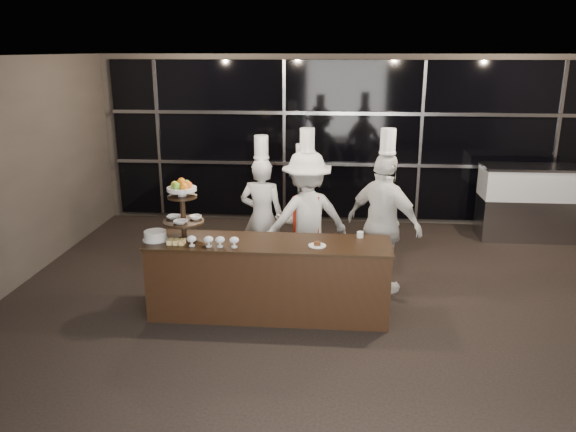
# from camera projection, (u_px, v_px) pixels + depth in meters

# --- Properties ---
(room) EXTENTS (10.00, 10.00, 10.00)m
(room) POSITION_uv_depth(u_px,v_px,m) (364.00, 225.00, 5.23)
(room) COLOR black
(room) RESTS_ON ground
(window_wall) EXTENTS (8.60, 0.10, 2.80)m
(window_wall) POSITION_uv_depth(u_px,v_px,m) (352.00, 141.00, 9.94)
(window_wall) COLOR black
(window_wall) RESTS_ON ground
(buffet_counter) EXTENTS (2.84, 0.74, 0.92)m
(buffet_counter) POSITION_uv_depth(u_px,v_px,m) (269.00, 278.00, 6.66)
(buffet_counter) COLOR black
(buffet_counter) RESTS_ON ground
(display_stand) EXTENTS (0.48, 0.48, 0.74)m
(display_stand) POSITION_uv_depth(u_px,v_px,m) (183.00, 205.00, 6.49)
(display_stand) COLOR black
(display_stand) RESTS_ON buffet_counter
(compotes) EXTENTS (0.60, 0.11, 0.12)m
(compotes) POSITION_uv_depth(u_px,v_px,m) (213.00, 240.00, 6.35)
(compotes) COLOR silver
(compotes) RESTS_ON buffet_counter
(layer_cake) EXTENTS (0.30, 0.30, 0.11)m
(layer_cake) POSITION_uv_depth(u_px,v_px,m) (155.00, 236.00, 6.58)
(layer_cake) COLOR white
(layer_cake) RESTS_ON buffet_counter
(pastry_squares) EXTENTS (0.20, 0.12, 0.05)m
(pastry_squares) POSITION_uv_depth(u_px,v_px,m) (176.00, 242.00, 6.45)
(pastry_squares) COLOR #FFD67C
(pastry_squares) RESTS_ON buffet_counter
(small_plate) EXTENTS (0.20, 0.20, 0.05)m
(small_plate) POSITION_uv_depth(u_px,v_px,m) (317.00, 245.00, 6.38)
(small_plate) COLOR white
(small_plate) RESTS_ON buffet_counter
(chef_cup) EXTENTS (0.08, 0.08, 0.07)m
(chef_cup) POSITION_uv_depth(u_px,v_px,m) (360.00, 235.00, 6.67)
(chef_cup) COLOR white
(chef_cup) RESTS_ON buffet_counter
(display_case) EXTENTS (1.54, 0.67, 1.24)m
(display_case) POSITION_uv_depth(u_px,v_px,m) (527.00, 199.00, 9.33)
(display_case) COLOR #A5A5AA
(display_case) RESTS_ON ground
(chef_a) EXTENTS (0.66, 0.48, 1.98)m
(chef_a) POSITION_uv_depth(u_px,v_px,m) (262.00, 216.00, 7.73)
(chef_a) COLOR silver
(chef_a) RESTS_ON ground
(chef_b) EXTENTS (0.87, 0.74, 1.86)m
(chef_b) POSITION_uv_depth(u_px,v_px,m) (302.00, 221.00, 7.75)
(chef_b) COLOR white
(chef_b) RESTS_ON ground
(chef_c) EXTENTS (1.33, 1.05, 2.11)m
(chef_c) POSITION_uv_depth(u_px,v_px,m) (306.00, 218.00, 7.47)
(chef_c) COLOR silver
(chef_c) RESTS_ON ground
(chef_d) EXTENTS (1.13, 1.02, 2.15)m
(chef_d) POSITION_uv_depth(u_px,v_px,m) (384.00, 224.00, 7.14)
(chef_d) COLOR white
(chef_d) RESTS_ON ground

